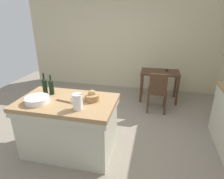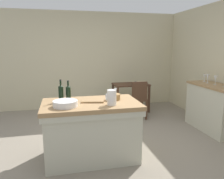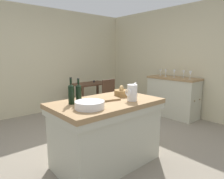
% 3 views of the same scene
% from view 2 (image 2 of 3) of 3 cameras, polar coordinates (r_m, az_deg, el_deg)
% --- Properties ---
extents(ground_plane, '(6.76, 6.76, 0.00)m').
position_cam_2_polar(ground_plane, '(3.96, -1.99, -14.00)').
color(ground_plane, gray).
extents(wall_back, '(5.32, 0.12, 2.60)m').
position_cam_2_polar(wall_back, '(6.17, -6.72, 7.45)').
color(wall_back, beige).
rests_on(wall_back, ground).
extents(island_table, '(1.41, 0.85, 0.87)m').
position_cam_2_polar(island_table, '(3.37, -5.35, -9.92)').
color(island_table, '#99754C').
rests_on(island_table, ground).
extents(side_cabinet, '(0.52, 1.21, 0.94)m').
position_cam_2_polar(side_cabinet, '(4.88, 24.61, -4.28)').
color(side_cabinet, '#99754C').
rests_on(side_cabinet, ground).
extents(writing_desk, '(0.91, 0.57, 0.78)m').
position_cam_2_polar(writing_desk, '(5.77, 4.85, 0.35)').
color(writing_desk, '#472D1E').
rests_on(writing_desk, ground).
extents(wooden_chair, '(0.40, 0.40, 0.90)m').
position_cam_2_polar(wooden_chair, '(5.18, 6.62, -2.29)').
color(wooden_chair, '#472D1E').
rests_on(wooden_chair, ground).
extents(pitcher, '(0.17, 0.13, 0.26)m').
position_cam_2_polar(pitcher, '(3.06, -0.10, -2.01)').
color(pitcher, white).
rests_on(pitcher, island_table).
extents(wash_bowl, '(0.34, 0.34, 0.08)m').
position_cam_2_polar(wash_bowl, '(3.06, -11.97, -3.58)').
color(wash_bowl, white).
rests_on(wash_bowl, island_table).
extents(bread_basket, '(0.21, 0.21, 0.16)m').
position_cam_2_polar(bread_basket, '(3.38, 0.34, -1.73)').
color(bread_basket, olive).
rests_on(bread_basket, island_table).
extents(cutting_board, '(0.36, 0.28, 0.02)m').
position_cam_2_polar(cutting_board, '(3.30, -4.98, -2.88)').
color(cutting_board, '#99754C').
rests_on(cutting_board, island_table).
extents(wine_bottle_dark, '(0.07, 0.07, 0.31)m').
position_cam_2_polar(wine_bottle_dark, '(3.35, -11.22, -0.83)').
color(wine_bottle_dark, black).
rests_on(wine_bottle_dark, island_table).
extents(wine_bottle_amber, '(0.07, 0.07, 0.33)m').
position_cam_2_polar(wine_bottle_amber, '(3.35, -13.06, -0.80)').
color(wine_bottle_amber, black).
rests_on(wine_bottle_amber, island_table).
extents(wine_glass_middle, '(0.07, 0.07, 0.18)m').
position_cam_2_polar(wine_glass_middle, '(4.76, 25.19, 2.58)').
color(wine_glass_middle, white).
rests_on(wine_glass_middle, side_cabinet).
extents(wine_glass_right, '(0.07, 0.07, 0.18)m').
position_cam_2_polar(wine_glass_right, '(4.93, 23.53, 2.96)').
color(wine_glass_right, white).
rests_on(wine_glass_right, side_cabinet).
extents(wine_glass_far_right, '(0.07, 0.07, 0.16)m').
position_cam_2_polar(wine_glass_far_right, '(5.13, 22.84, 3.14)').
color(wine_glass_far_right, white).
rests_on(wine_glass_far_right, side_cabinet).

